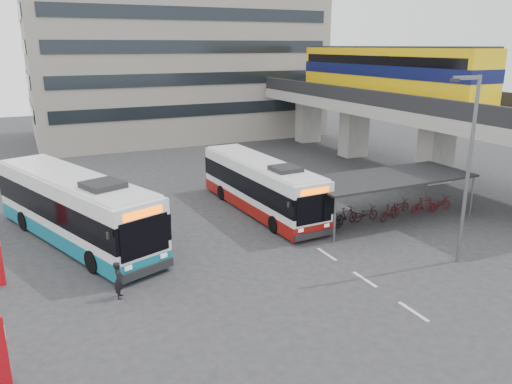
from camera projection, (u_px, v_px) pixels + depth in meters
name	position (u px, v px, depth m)	size (l,w,h in m)	color
ground	(281.00, 264.00, 23.17)	(120.00, 120.00, 0.00)	#28282B
viaduct	(393.00, 91.00, 39.81)	(8.00, 32.00, 9.68)	gray
bike_shelter	(387.00, 196.00, 28.87)	(10.00, 4.00, 2.54)	#595B60
office_block	(174.00, 18.00, 53.31)	(30.00, 15.00, 25.00)	gray
road_markings	(365.00, 279.00, 21.59)	(0.15, 7.60, 0.01)	beige
bus_main	(261.00, 186.00, 30.14)	(3.03, 11.53, 3.38)	white
bus_teal	(75.00, 209.00, 25.37)	(7.00, 12.92, 3.77)	white
pedestrian	(119.00, 280.00, 19.85)	(0.56, 0.37, 1.55)	black
lamp_post	(467.00, 160.00, 22.02)	(1.50, 0.41, 8.54)	#595B60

